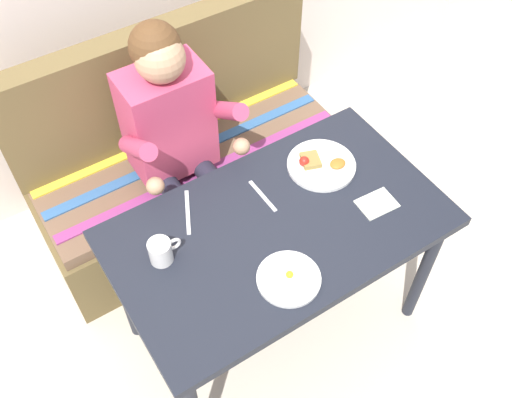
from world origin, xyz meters
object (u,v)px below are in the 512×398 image
Objects in this scene: person at (176,134)px; knife at (188,212)px; table at (278,238)px; coffee_mug at (161,251)px; plate_breakfast at (320,164)px; plate_eggs at (289,278)px; napkin at (377,204)px; couch at (187,166)px; fork at (263,196)px.

knife is at bearing -111.96° from person.
table is at bearing -80.51° from person.
coffee_mug reaches higher than table.
coffee_mug is (-0.70, -0.05, 0.04)m from plate_breakfast.
knife is at bearing 137.79° from table.
person is 0.79m from plate_eggs.
person is at bearing 122.72° from napkin.
table is at bearing 64.24° from plate_eggs.
napkin is at bearing -68.05° from couch.
person is 0.84m from napkin.
napkin is at bearing -18.08° from table.
person is at bearing 57.59° from coffee_mug.
couch is at bearing 58.36° from coffee_mug.
person is (-0.10, 0.59, 0.09)m from table.
table is at bearing -153.48° from plate_breakfast.
plate_eggs is 1.57× the size of napkin.
table is at bearing -100.33° from fork.
fork is (0.12, -0.45, -0.01)m from person.
plate_eggs reaches higher than napkin.
person is at bearing 93.95° from knife.
table is 0.25m from plate_eggs.
coffee_mug is at bearing -121.64° from couch.
person is 0.40m from knife.
plate_breakfast is (0.29, 0.15, 0.09)m from table.
person is at bearing 99.49° from table.
coffee_mug reaches higher than napkin.
plate_breakfast is (0.39, -0.44, 0.00)m from person.
fork and knife have the same top height.
fork is at bearing -74.87° from person.
knife is (-0.25, -0.54, 0.40)m from couch.
coffee_mug is at bearing 164.64° from napkin.
couch is 8.47× the size of fork.
plate_breakfast is 0.27m from fork.
plate_breakfast is at bearing 17.65° from knife.
table is 5.57× the size of plate_eggs.
coffee_mug is at bearing -175.08° from fork.
table is at bearing -16.30° from knife.
couch is 1.06m from plate_eggs.
couch is at bearing 91.10° from fork.
person reaches higher than table.
napkin is (0.35, -0.12, 0.09)m from table.
plate_breakfast is at bearing 103.65° from napkin.
coffee_mug is 0.21m from knife.
table is 0.38m from napkin.
person is 4.58× the size of plate_breakfast.
knife is at bearing 37.67° from coffee_mug.
fork is (0.02, -0.62, 0.40)m from couch.
plate_eggs reaches higher than knife.
couch is at bearing 60.59° from person.
table is 0.99× the size of person.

